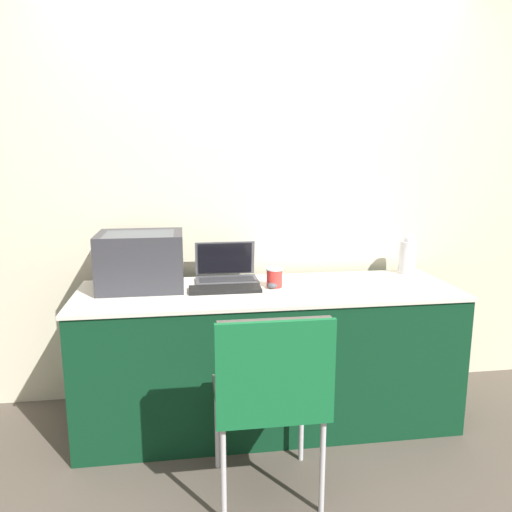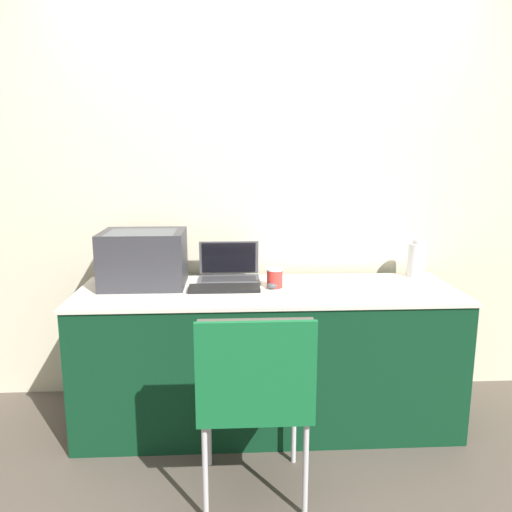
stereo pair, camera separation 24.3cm
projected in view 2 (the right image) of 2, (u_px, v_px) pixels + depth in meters
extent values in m
plane|color=brown|center=(272.00, 452.00, 2.57)|extent=(14.00, 14.00, 0.00)
cube|color=beige|center=(263.00, 189.00, 3.06)|extent=(8.00, 0.05, 2.60)
cube|color=#0C381E|center=(268.00, 358.00, 2.81)|extent=(2.06, 0.65, 0.76)
cube|color=silver|center=(268.00, 291.00, 2.73)|extent=(2.08, 0.67, 0.02)
cube|color=#333338|center=(144.00, 258.00, 2.78)|extent=(0.46, 0.36, 0.31)
cube|color=#51565B|center=(142.00, 237.00, 2.72)|extent=(0.36, 0.27, 0.06)
cube|color=#4C4C51|center=(229.00, 280.00, 2.89)|extent=(0.35, 0.20, 0.02)
cube|color=#2D2D30|center=(229.00, 279.00, 2.88)|extent=(0.31, 0.11, 0.00)
cube|color=#4C4C51|center=(229.00, 258.00, 2.99)|extent=(0.35, 0.04, 0.20)
cube|color=black|center=(229.00, 258.00, 2.98)|extent=(0.32, 0.03, 0.18)
cube|color=black|center=(224.00, 288.00, 2.71)|extent=(0.39, 0.14, 0.02)
cylinder|color=red|center=(275.00, 279.00, 2.76)|extent=(0.09, 0.09, 0.10)
cylinder|color=white|center=(275.00, 269.00, 2.75)|extent=(0.09, 0.09, 0.01)
ellipsoid|color=#4C4C51|center=(272.00, 286.00, 2.73)|extent=(0.06, 0.05, 0.04)
cylinder|color=silver|center=(416.00, 260.00, 2.99)|extent=(0.10, 0.10, 0.20)
sphere|color=silver|center=(417.00, 241.00, 2.97)|extent=(0.06, 0.06, 0.06)
cube|color=#4C4742|center=(253.00, 396.00, 2.20)|extent=(0.45, 0.41, 0.04)
cube|color=#4C4742|center=(256.00, 367.00, 1.97)|extent=(0.45, 0.03, 0.40)
cylinder|color=silver|center=(209.00, 424.00, 2.43)|extent=(0.02, 0.02, 0.44)
cylinder|color=silver|center=(294.00, 421.00, 2.45)|extent=(0.02, 0.02, 0.44)
cylinder|color=silver|center=(205.00, 472.00, 2.06)|extent=(0.02, 0.02, 0.44)
cylinder|color=silver|center=(306.00, 469.00, 2.08)|extent=(0.02, 0.02, 0.44)
cube|color=#146633|center=(256.00, 375.00, 1.95)|extent=(0.48, 0.02, 0.44)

